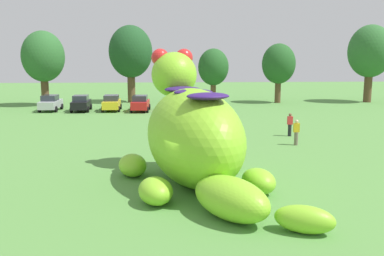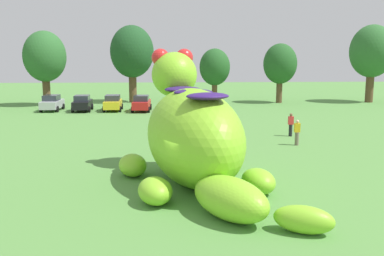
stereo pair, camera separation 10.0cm
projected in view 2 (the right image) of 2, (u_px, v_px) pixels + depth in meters
ground_plane at (193, 195)px, 18.20m from camera, size 160.00×160.00×0.00m
giant_inflatable_creature at (194, 135)px, 19.49m from camera, size 8.26×11.45×6.25m
car_silver at (52, 103)px, 46.36m from camera, size 1.96×4.11×1.72m
car_black at (82, 103)px, 46.11m from camera, size 2.10×4.18×1.72m
car_yellow at (113, 103)px, 46.39m from camera, size 2.04×4.15×1.72m
car_red at (142, 103)px, 46.00m from camera, size 2.05×4.16×1.72m
car_white at (175, 102)px, 47.13m from camera, size 2.16×4.21×1.72m
tree_left at (45, 57)px, 50.37m from camera, size 4.97×4.97×8.82m
tree_mid_left at (132, 52)px, 54.03m from camera, size 5.48×5.48×9.73m
tree_centre_left at (215, 67)px, 53.77m from camera, size 3.84×3.84×6.82m
tree_centre at (280, 64)px, 53.71m from camera, size 4.20×4.20×7.45m
tree_centre_right at (372, 52)px, 54.12m from camera, size 5.53×5.53×9.81m
spectator_near_inflatable at (291, 125)px, 31.57m from camera, size 0.38×0.26×1.71m
spectator_mid_field at (297, 133)px, 28.35m from camera, size 0.38×0.26×1.71m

